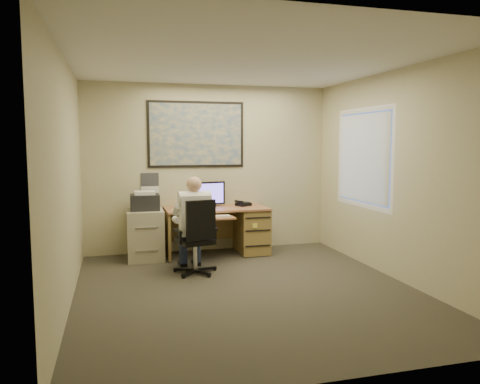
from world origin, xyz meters
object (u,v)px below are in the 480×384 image
object	(u,v)px
desk	(236,225)
filing_cabinet	(145,230)
person	(195,225)
office_chair	(195,252)

from	to	relation	value
desk	filing_cabinet	size ratio (longest dim) A/B	1.54
filing_cabinet	person	world-z (taller)	person
desk	office_chair	world-z (taller)	desk
filing_cabinet	person	bearing A→B (deg)	-56.31
office_chair	person	distance (m)	0.37
desk	office_chair	bearing A→B (deg)	-128.85
office_chair	desk	bearing A→B (deg)	40.02
filing_cabinet	person	xyz separation A→B (m)	(0.60, -0.95, 0.21)
office_chair	person	bearing A→B (deg)	72.01
desk	person	world-z (taller)	person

